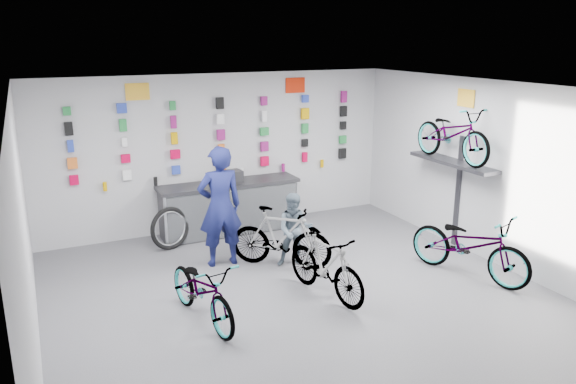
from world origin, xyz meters
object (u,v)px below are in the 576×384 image
bike_service (281,237)px  bike_right (470,245)px  counter (230,208)px  bike_left (202,290)px  customer (295,230)px  clerk (220,207)px  bike_center (326,265)px

bike_service → bike_right: bearing=-81.8°
counter → bike_left: 3.49m
bike_service → bike_left: bearing=166.7°
bike_service → customer: size_ratio=1.37×
counter → customer: 2.04m
clerk → customer: 1.28m
customer → clerk: bearing=174.5°
counter → bike_left: bearing=-115.3°
counter → customer: bearing=-77.8°
bike_left → bike_service: bike_service is taller
bike_left → bike_service: (1.69, 1.23, 0.06)m
bike_right → bike_service: bike_right is taller
bike_service → customer: bearing=-62.8°
counter → bike_right: 4.45m
counter → bike_service: bike_service is taller
bike_left → bike_service: bearing=26.0°
bike_center → customer: 1.22m
customer → bike_left: bearing=-126.1°
clerk → bike_service: bearing=151.0°
bike_right → bike_service: size_ratio=1.19×
bike_left → bike_right: 4.22m
bike_center → customer: bearing=74.0°
counter → bike_right: size_ratio=1.35×
bike_left → bike_center: bearing=-11.2°
counter → clerk: size_ratio=1.35×
counter → bike_center: 3.22m
clerk → customer: bearing=154.4°
bike_left → clerk: (0.84, 1.75, 0.55)m
bike_center → clerk: clerk is taller
bike_center → bike_right: bike_right is taller
bike_center → bike_right: 2.40m
bike_center → bike_right: size_ratio=0.81×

